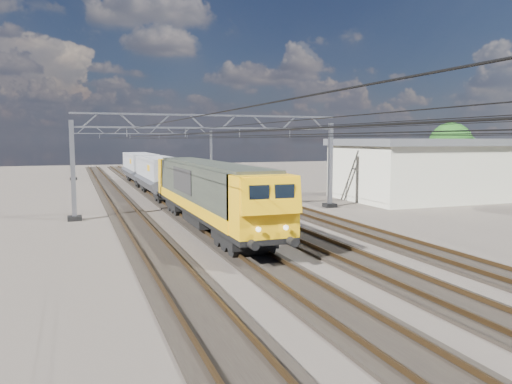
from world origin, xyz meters
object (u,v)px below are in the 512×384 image
object	(u,v)px
catenary_gantry_mid	(213,159)
hopper_wagon_mid	(140,166)
catenary_gantry_far	(145,150)
tree_far	(454,146)
hopper_wagon_lead	(159,173)
industrial_shed	(441,168)
locomotive	(208,190)

from	to	relation	value
catenary_gantry_mid	hopper_wagon_mid	xyz separation A→B (m)	(-2.00, 25.80, -1.67)
catenary_gantry_far	tree_far	size ratio (longest dim) A/B	2.76
hopper_wagon_lead	hopper_wagon_mid	bearing A→B (deg)	90.00
industrial_shed	tree_far	world-z (taller)	tree_far
tree_far	catenary_gantry_mid	bearing A→B (deg)	-162.11
catenary_gantry_mid	tree_far	size ratio (longest dim) A/B	2.76
industrial_shed	locomotive	bearing A→B (deg)	-161.35
catenary_gantry_far	hopper_wagon_mid	distance (m)	10.53
catenary_gantry_mid	hopper_wagon_lead	size ratio (longest dim) A/B	1.53
locomotive	hopper_wagon_mid	bearing A→B (deg)	90.00
locomotive	hopper_wagon_lead	size ratio (longest dim) A/B	1.62
catenary_gantry_mid	locomotive	xyz separation A→B (m)	(-2.00, -6.10, -1.58)
catenary_gantry_mid	locomotive	size ratio (longest dim) A/B	0.94
catenary_gantry_far	hopper_wagon_lead	size ratio (longest dim) A/B	1.53
catenary_gantry_mid	industrial_shed	world-z (taller)	catenary_gantry_mid
catenary_gantry_far	hopper_wagon_mid	world-z (taller)	catenary_gantry_far
catenary_gantry_mid	catenary_gantry_far	bearing A→B (deg)	90.00
hopper_wagon_mid	catenary_gantry_mid	bearing A→B (deg)	-85.57
catenary_gantry_far	industrial_shed	distance (m)	40.51
catenary_gantry_mid	industrial_shed	distance (m)	22.12
catenary_gantry_far	industrial_shed	size ratio (longest dim) A/B	1.07
industrial_shed	tree_far	xyz separation A→B (m)	(8.32, 7.79, 1.87)
catenary_gantry_far	locomotive	bearing A→B (deg)	-92.72
locomotive	hopper_wagon_lead	distance (m)	17.70
tree_far	catenary_gantry_far	bearing A→B (deg)	139.15
hopper_wagon_mid	tree_far	world-z (taller)	tree_far
industrial_shed	tree_far	distance (m)	11.55
catenary_gantry_mid	industrial_shed	size ratio (longest dim) A/B	1.07
hopper_wagon_lead	industrial_shed	xyz separation A→B (m)	(24.00, -9.60, 0.49)
hopper_wagon_lead	industrial_shed	size ratio (longest dim) A/B	0.70
hopper_wagon_mid	industrial_shed	distance (m)	33.80
catenary_gantry_far	tree_far	bearing A→B (deg)	-40.85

